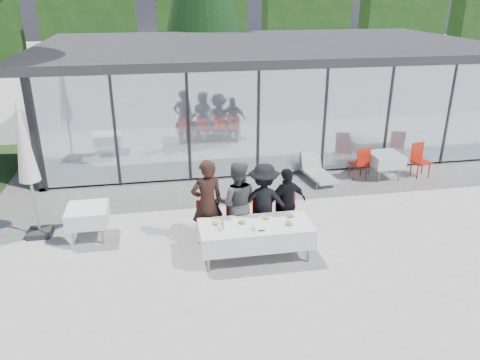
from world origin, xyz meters
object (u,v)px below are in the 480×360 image
Objects in this scene: diner_b at (237,203)px; spare_table_right at (386,160)px; juice_bottle at (222,225)px; spare_chair_a at (419,158)px; diner_a at (207,203)px; plate_d at (290,216)px; folded_eyeglasses at (261,231)px; plate_a at (215,224)px; plate_extra at (289,224)px; dining_table at (256,234)px; diner_d at (287,203)px; spare_chair_b at (361,162)px; lounger at (317,171)px; diner_c at (264,202)px; diner_chair_a at (208,221)px; market_umbrella at (25,152)px; spare_table_left at (88,215)px; plate_c at (266,218)px; diner_chair_b at (237,218)px; diner_chair_c at (263,216)px; diner_chair_d at (286,214)px; plate_b at (242,223)px.

spare_table_right is (4.82, 2.84, -0.35)m from diner_b.
spare_chair_a is (6.30, 3.63, -0.29)m from juice_bottle.
diner_a is 1.05× the size of diner_b.
juice_bottle is (-1.44, -0.23, 0.05)m from plate_d.
spare_chair_a is at bearing 34.77° from folded_eyeglasses.
folded_eyeglasses is (0.84, -0.42, -0.02)m from plate_a.
plate_extra is (0.89, -0.90, -0.13)m from diner_b.
dining_table is 5.81m from spare_table_right.
folded_eyeglasses is at bearing 36.22° from diner_d.
juice_bottle reaches higher than spare_table_right.
spare_chair_b reaches higher than lounger.
diner_c is at bearing -167.46° from diner_b.
diner_d reaches higher than folded_eyeglasses.
plate_extra is at bearing 61.43° from diner_d.
diner_chair_a is at bearing 149.22° from plate_extra.
market_umbrella is (-4.86, 1.02, 1.09)m from diner_c.
spare_table_right is at bearing 40.53° from folded_eyeglasses.
diner_chair_a reaches higher than spare_table_left.
diner_chair_a is at bearing -14.95° from spare_table_left.
diner_d is 0.82m from plate_c.
plate_extra reaches higher than spare_table_right.
plate_a is 5.05m from lounger.
diner_chair_b is 1.18m from plate_d.
plate_extra is (0.31, -0.91, 0.24)m from diner_chair_c.
diner_chair_d is (1.09, 0.01, -0.37)m from diner_b.
diner_b is (0.64, 0.00, -0.04)m from diner_a.
diner_c is 0.33m from diner_chair_c.
diner_a is 0.92m from plate_b.
diner_d is 1.86× the size of spare_table_left.
diner_chair_a reaches higher than spare_table_right.
dining_table is 0.79m from diner_chair_b.
diner_b is 6.53m from spare_chair_a.
diner_chair_c is at bearing 0.00° from diner_chair_a.
folded_eyeglasses is at bearing -105.14° from diner_chair_c.
plate_d is 1.00× the size of plate_extra.
spare_chair_b is at bearing 45.87° from folded_eyeglasses.
diner_b is at bearing -144.93° from spare_chair_b.
diner_chair_c is at bearing 48.20° from plate_b.
diner_b is at bearing -149.54° from spare_table_right.
diner_chair_b is 0.95m from juice_bottle.
diner_c is at bearing -11.83° from market_umbrella.
folded_eyeglasses is at bearing -18.34° from juice_bottle.
spare_chair_b reaches higher than plate_b.
diner_chair_d is at bearing 0.00° from diner_chair_c.
diner_a is 7.11m from spare_chair_a.
diner_chair_a is 1.00× the size of spare_chair_b.
plate_extra is 1.33m from juice_bottle.
diner_d is 1.64× the size of spare_chair_b.
lounger is (3.40, 3.70, -0.52)m from plate_a.
plate_b is 3.43m from spare_table_left.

